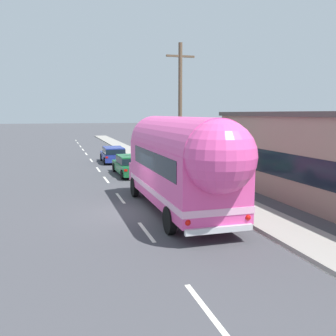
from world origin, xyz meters
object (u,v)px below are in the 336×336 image
(painted_bus, at_px, (182,161))
(car_second, at_px, (113,154))
(utility_pole, at_px, (180,111))
(car_lead, at_px, (130,164))

(painted_bus, relative_size, car_second, 2.48)
(utility_pole, distance_m, car_second, 11.07)
(painted_bus, height_order, car_second, painted_bus)
(car_second, bearing_deg, car_lead, -88.52)
(car_lead, distance_m, car_second, 6.99)
(utility_pole, height_order, car_second, utility_pole)
(painted_bus, bearing_deg, car_lead, 90.23)
(utility_pole, xyz_separation_m, car_lead, (-2.59, 3.09, -3.68))
(utility_pole, height_order, painted_bus, utility_pole)
(car_lead, bearing_deg, utility_pole, -50.08)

